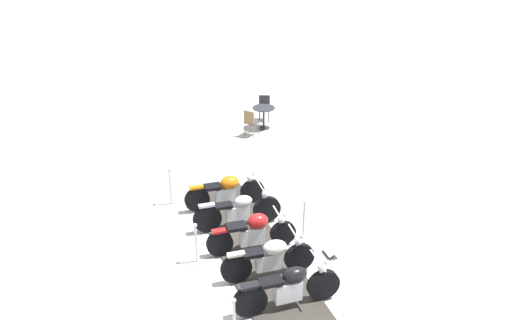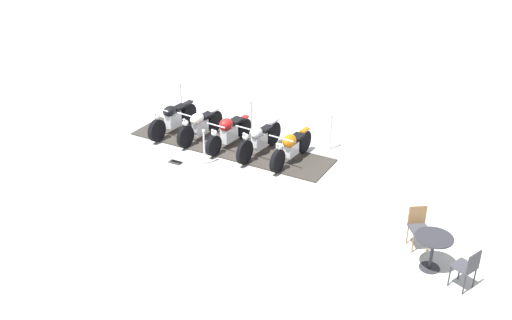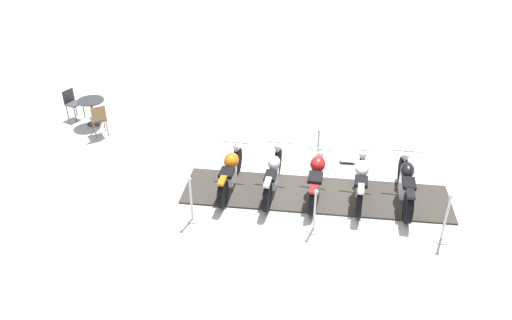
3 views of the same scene
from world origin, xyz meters
TOP-DOWN VIEW (x-y plane):
  - ground_plane at (0.00, 0.00)m, footprint 80.00×80.00m
  - display_platform at (0.00, 0.00)m, footprint 6.02×4.80m
  - motorcycle_black at (-1.69, 1.14)m, footprint 1.44×1.86m
  - motorcycle_cream at (-0.86, 0.55)m, footprint 1.39×1.68m
  - motorcycle_maroon at (-0.02, -0.03)m, footprint 1.43×1.72m
  - motorcycle_chrome at (0.82, -0.60)m, footprint 1.45×1.81m
  - motorcycle_copper at (1.65, -1.19)m, footprint 1.41×1.75m
  - stanchion_left_rear at (2.94, -0.44)m, footprint 0.30×0.30m
  - stanchion_left_mid at (0.74, 1.07)m, footprint 0.34×0.34m
  - stanchion_left_front at (-1.46, 2.59)m, footprint 0.32×0.32m
  - stanchion_right_mid at (-0.74, -1.07)m, footprint 0.30×0.30m
  - info_placard at (-1.57, -0.88)m, footprint 0.43×0.38m
  - cafe_table at (3.88, -6.18)m, footprint 0.78×0.78m
  - cafe_chair_near_table at (3.85, -5.36)m, footprint 0.41×0.41m
  - cafe_chair_across_table at (4.32, -6.87)m, footprint 0.55×0.55m

SIDE VIEW (x-z plane):
  - ground_plane at x=0.00m, z-range 0.00..0.00m
  - display_platform at x=0.00m, z-range 0.00..0.04m
  - info_placard at x=-1.57m, z-range -0.04..0.15m
  - stanchion_left_mid at x=0.74m, z-range -0.20..0.84m
  - stanchion_right_mid at x=-0.74m, z-range -0.17..0.92m
  - stanchion_left_front at x=-1.46m, z-range -0.19..0.96m
  - stanchion_left_rear at x=2.94m, z-range -0.17..0.95m
  - motorcycle_chrome at x=0.82m, z-range -0.02..1.01m
  - motorcycle_black at x=-1.69m, z-range 0.01..1.00m
  - motorcycle_copper at x=1.65m, z-range 0.03..0.99m
  - motorcycle_maroon at x=-0.02m, z-range 0.05..0.97m
  - motorcycle_cream at x=-0.86m, z-range 0.02..1.01m
  - cafe_chair_across_table at x=4.32m, z-range 0.09..0.99m
  - cafe_chair_near_table at x=3.85m, z-range 0.08..1.02m
  - cafe_table at x=3.88m, z-range 0.20..0.98m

